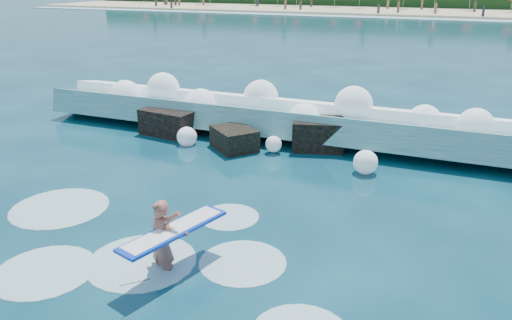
% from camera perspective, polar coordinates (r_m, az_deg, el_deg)
% --- Properties ---
extents(ground, '(200.00, 200.00, 0.00)m').
position_cam_1_polar(ground, '(12.64, -9.88, -7.13)').
color(ground, '#072B3B').
rests_on(ground, ground).
extents(beach, '(140.00, 20.00, 0.40)m').
position_cam_1_polar(beach, '(87.77, 19.12, 15.69)').
color(beach, tan).
rests_on(beach, ground).
extents(wet_band, '(140.00, 5.00, 0.08)m').
position_cam_1_polar(wet_band, '(76.84, 18.44, 15.12)').
color(wet_band, silver).
rests_on(wet_band, ground).
extents(breaking_wave, '(19.32, 2.95, 1.66)m').
position_cam_1_polar(breaking_wave, '(19.13, 2.69, 4.62)').
color(breaking_wave, teal).
rests_on(breaking_wave, ground).
extents(rock_cluster, '(7.88, 3.09, 1.23)m').
position_cam_1_polar(rock_cluster, '(18.39, -2.55, 3.35)').
color(rock_cluster, black).
rests_on(rock_cluster, ground).
extents(surfer_with_board, '(1.31, 3.00, 1.84)m').
position_cam_1_polar(surfer_with_board, '(10.51, -10.42, -8.98)').
color(surfer_with_board, '#995647').
rests_on(surfer_with_board, ground).
extents(wave_spray, '(14.82, 4.53, 2.12)m').
position_cam_1_polar(wave_spray, '(19.18, 1.01, 6.07)').
color(wave_spray, white).
rests_on(wave_spray, ground).
extents(surf_foam, '(9.59, 5.56, 0.13)m').
position_cam_1_polar(surf_foam, '(11.82, -14.41, -9.58)').
color(surf_foam, silver).
rests_on(surf_foam, ground).
extents(beachgoers, '(109.96, 12.82, 1.92)m').
position_cam_1_polar(beachgoers, '(84.04, 16.06, 16.43)').
color(beachgoers, '#3F332D').
rests_on(beachgoers, ground).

